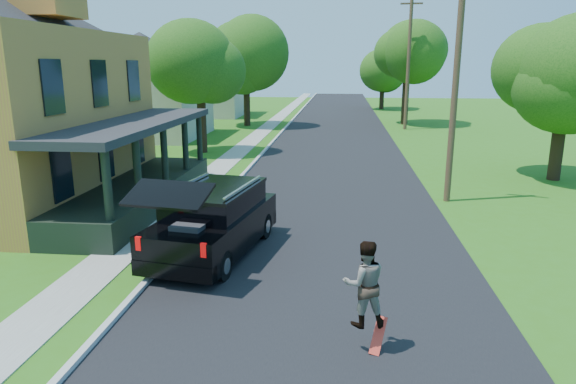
# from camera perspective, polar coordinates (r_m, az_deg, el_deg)

# --- Properties ---
(ground) EXTENTS (140.00, 140.00, 0.00)m
(ground) POSITION_cam_1_polar(r_m,az_deg,el_deg) (12.54, 3.46, -9.77)
(ground) COLOR #2F6614
(ground) RESTS_ON ground
(street) EXTENTS (8.00, 120.00, 0.02)m
(street) POSITION_cam_1_polar(r_m,az_deg,el_deg) (31.88, 5.08, 4.85)
(street) COLOR black
(street) RESTS_ON ground
(curb) EXTENTS (0.15, 120.00, 0.12)m
(curb) POSITION_cam_1_polar(r_m,az_deg,el_deg) (32.19, -2.18, 4.98)
(curb) COLOR #AEAEA9
(curb) RESTS_ON ground
(sidewalk) EXTENTS (1.30, 120.00, 0.03)m
(sidewalk) POSITION_cam_1_polar(r_m,az_deg,el_deg) (32.44, -4.90, 5.01)
(sidewalk) COLOR gray
(sidewalk) RESTS_ON ground
(front_walk) EXTENTS (6.50, 1.20, 0.03)m
(front_walk) POSITION_cam_1_polar(r_m,az_deg,el_deg) (20.72, -22.96, -1.23)
(front_walk) COLOR gray
(front_walk) RESTS_ON ground
(neighbor_house_mid) EXTENTS (12.78, 12.78, 8.30)m
(neighbor_house_mid) POSITION_cam_1_polar(r_m,az_deg,el_deg) (38.12, -15.90, 12.21)
(neighbor_house_mid) COLOR #BBB7A6
(neighbor_house_mid) RESTS_ON ground
(neighbor_house_far) EXTENTS (12.78, 12.78, 8.30)m
(neighbor_house_far) POSITION_cam_1_polar(r_m,az_deg,el_deg) (53.33, -9.47, 12.92)
(neighbor_house_far) COLOR #BBB7A6
(neighbor_house_far) RESTS_ON ground
(black_suv) EXTENTS (2.83, 5.55, 2.47)m
(black_suv) POSITION_cam_1_polar(r_m,az_deg,el_deg) (14.01, -8.26, -3.18)
(black_suv) COLOR black
(black_suv) RESTS_ON ground
(skateboarder) EXTENTS (0.87, 0.74, 1.59)m
(skateboarder) POSITION_cam_1_polar(r_m,az_deg,el_deg) (9.28, 8.49, -10.02)
(skateboarder) COLOR black
(skateboarder) RESTS_ON ground
(skateboard) EXTENTS (0.35, 0.49, 0.58)m
(skateboard) POSITION_cam_1_polar(r_m,az_deg,el_deg) (9.76, 9.99, -15.53)
(skateboard) COLOR red
(skateboard) RESTS_ON ground
(tree_left_mid) EXTENTS (4.99, 4.93, 7.61)m
(tree_left_mid) POSITION_cam_1_polar(r_m,az_deg,el_deg) (30.41, -9.84, 13.87)
(tree_left_mid) COLOR black
(tree_left_mid) RESTS_ON ground
(tree_left_far) EXTENTS (7.32, 7.15, 9.34)m
(tree_left_far) POSITION_cam_1_polar(r_m,az_deg,el_deg) (43.63, -4.76, 15.28)
(tree_left_far) COLOR black
(tree_left_far) RESTS_ON ground
(tree_right_near) EXTENTS (5.63, 5.67, 7.42)m
(tree_right_near) POSITION_cam_1_polar(r_m,az_deg,el_deg) (25.54, 28.46, 11.58)
(tree_right_near) COLOR black
(tree_right_near) RESTS_ON ground
(tree_right_mid) EXTENTS (6.41, 6.23, 9.72)m
(tree_right_mid) POSITION_cam_1_polar(r_m,az_deg,el_deg) (45.61, 13.14, 15.40)
(tree_right_mid) COLOR black
(tree_right_mid) RESTS_ON ground
(tree_right_far) EXTENTS (5.17, 4.99, 7.29)m
(tree_right_far) POSITION_cam_1_polar(r_m,az_deg,el_deg) (60.84, 10.48, 13.42)
(tree_right_far) COLOR black
(tree_right_far) RESTS_ON ground
(utility_pole_near) EXTENTS (1.44, 0.54, 8.87)m
(utility_pole_near) POSITION_cam_1_polar(r_m,az_deg,el_deg) (19.79, 18.17, 11.94)
(utility_pole_near) COLOR #42311F
(utility_pole_near) RESTS_ON ground
(utility_pole_far) EXTENTS (1.67, 0.29, 10.11)m
(utility_pole_far) POSITION_cam_1_polar(r_m,az_deg,el_deg) (41.98, 13.24, 13.88)
(utility_pole_far) COLOR #42311F
(utility_pole_far) RESTS_ON ground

